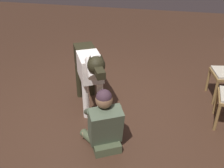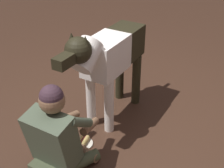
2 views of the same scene
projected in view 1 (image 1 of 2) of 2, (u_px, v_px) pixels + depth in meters
ground_plane at (99, 107)px, 4.12m from camera, size 13.13×13.13×0.00m
person_sitting_on_floor at (104, 124)px, 3.21m from camera, size 0.73×0.63×0.84m
large_dog at (89, 67)px, 3.72m from camera, size 1.30×0.79×1.13m
hot_dog_on_plate at (99, 127)px, 3.65m from camera, size 0.20×0.20×0.06m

